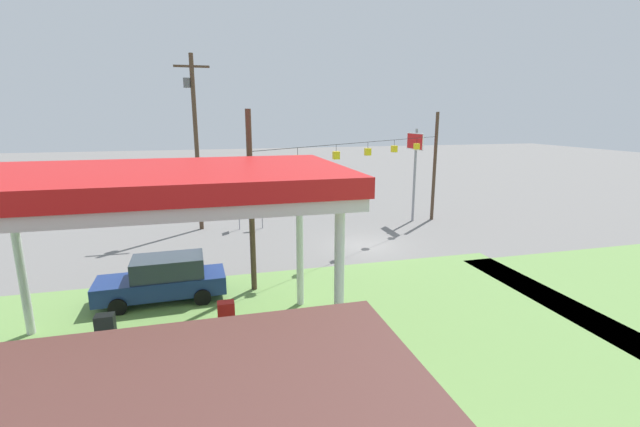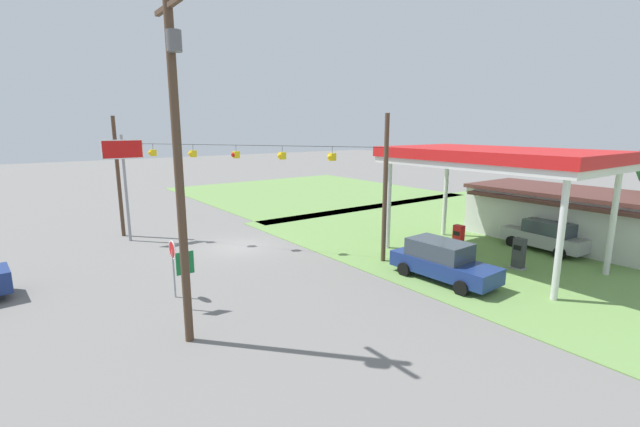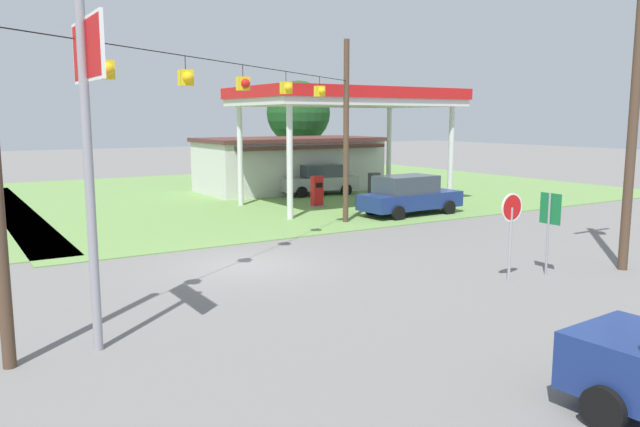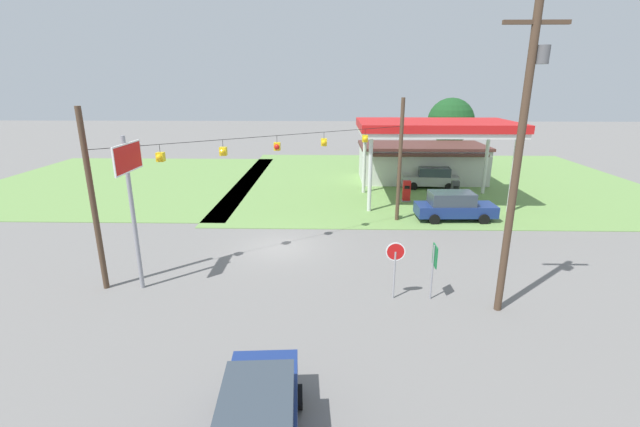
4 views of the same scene
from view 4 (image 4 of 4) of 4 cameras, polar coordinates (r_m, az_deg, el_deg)
The scene contains 16 objects.
ground_plane at distance 23.70m, azimuth -5.34°, elevation -4.51°, with size 160.00×160.00×0.00m, color slate.
grass_verge_station_corner at distance 41.04m, azimuth 14.92°, elevation 4.31°, with size 36.00×28.00×0.04m, color #6B934C.
grass_verge_opposite_corner at distance 43.14m, azimuth -24.44°, elevation 3.95°, with size 24.00×24.00×0.04m, color #6B934C.
gas_station_canopy at distance 32.57m, azimuth 15.15°, elevation 10.90°, with size 11.11×6.66×6.03m.
gas_station_store at distance 40.41m, azimuth 13.31°, elevation 6.65°, with size 11.23×6.21×3.34m.
fuel_pump_near at distance 33.00m, azimuth 11.45°, elevation 2.85°, with size 0.71×0.56×1.62m.
fuel_pump_far at distance 33.83m, azimuth 17.52°, elevation 2.74°, with size 0.71×0.56×1.62m.
car_at_pumps_front at distance 29.28m, azimuth 17.42°, elevation 0.97°, with size 5.17×2.25×1.89m.
car_at_pumps_rear at distance 37.78m, azimuth 14.59°, elevation 4.69°, with size 4.84×2.41×1.83m.
car_on_crossroad at distance 11.40m, azimuth -8.22°, elevation -25.74°, with size 2.36×4.83×1.90m.
stop_sign_roadside at distance 17.84m, azimuth 10.00°, elevation -5.88°, with size 0.80×0.08×2.50m.
stop_sign_overhead at distance 19.21m, azimuth -24.00°, elevation 3.99°, with size 0.22×2.40×6.67m.
route_sign at distance 18.16m, azimuth 14.97°, elevation -6.15°, with size 0.10×0.70×2.40m.
utility_pole_main at distance 16.99m, azimuth 25.10°, elevation 7.46°, with size 2.20×0.44×11.39m.
signal_span_gantry at distance 22.46m, azimuth -5.65°, elevation 5.85°, with size 14.50×10.24×7.82m.
tree_behind_station at distance 46.34m, azimuth 17.03°, elevation 11.67°, with size 4.64×4.64×7.24m.
Camera 4 is at (2.73, -21.88, 8.70)m, focal length 24.00 mm.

